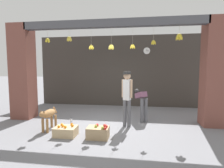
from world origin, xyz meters
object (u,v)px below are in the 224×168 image
object	(u,v)px
water_bottle	(71,122)
shopkeeper	(127,94)
dog	(49,115)
fruit_crate_oranges	(66,131)
worker_stooping	(141,101)
fruit_crate_apples	(98,132)
wall_clock	(147,51)

from	to	relation	value
water_bottle	shopkeeper	bearing A→B (deg)	6.34
dog	fruit_crate_oranges	size ratio (longest dim) A/B	1.48
dog	water_bottle	bearing A→B (deg)	136.92
shopkeeper	fruit_crate_oranges	xyz separation A→B (m)	(-1.56, -0.96, -0.87)
worker_stooping	fruit_crate_apples	xyz separation A→B (m)	(-1.13, -1.70, -0.54)
fruit_crate_apples	fruit_crate_oranges	bearing A→B (deg)	177.74
shopkeeper	fruit_crate_oranges	size ratio (longest dim) A/B	2.98
water_bottle	fruit_crate_apples	bearing A→B (deg)	-38.09
shopkeeper	wall_clock	world-z (taller)	wall_clock
dog	fruit_crate_apples	world-z (taller)	dog
shopkeeper	worker_stooping	distance (m)	0.89
worker_stooping	water_bottle	bearing A→B (deg)	-179.54
worker_stooping	shopkeeper	bearing A→B (deg)	-144.66
water_bottle	wall_clock	size ratio (longest dim) A/B	0.83
worker_stooping	wall_clock	bearing A→B (deg)	60.95
dog	shopkeeper	distance (m)	2.36
worker_stooping	fruit_crate_oranges	size ratio (longest dim) A/B	1.84
dog	wall_clock	distance (m)	5.09
fruit_crate_oranges	wall_clock	distance (m)	5.14
fruit_crate_apples	water_bottle	world-z (taller)	fruit_crate_apples
fruit_crate_apples	wall_clock	xyz separation A→B (m)	(1.40, 3.94, 2.42)
shopkeeper	water_bottle	distance (m)	1.92
dog	water_bottle	xyz separation A→B (m)	(0.50, 0.45, -0.32)
fruit_crate_apples	water_bottle	bearing A→B (deg)	141.91
shopkeeper	fruit_crate_apples	size ratio (longest dim) A/B	3.05
worker_stooping	wall_clock	world-z (taller)	wall_clock
dog	wall_clock	bearing A→B (deg)	145.47
shopkeeper	water_bottle	bearing A→B (deg)	25.65
fruit_crate_oranges	dog	bearing A→B (deg)	153.47
shopkeeper	water_bottle	size ratio (longest dim) A/B	6.37
fruit_crate_oranges	fruit_crate_apples	size ratio (longest dim) A/B	1.02
fruit_crate_apples	shopkeeper	bearing A→B (deg)	55.93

